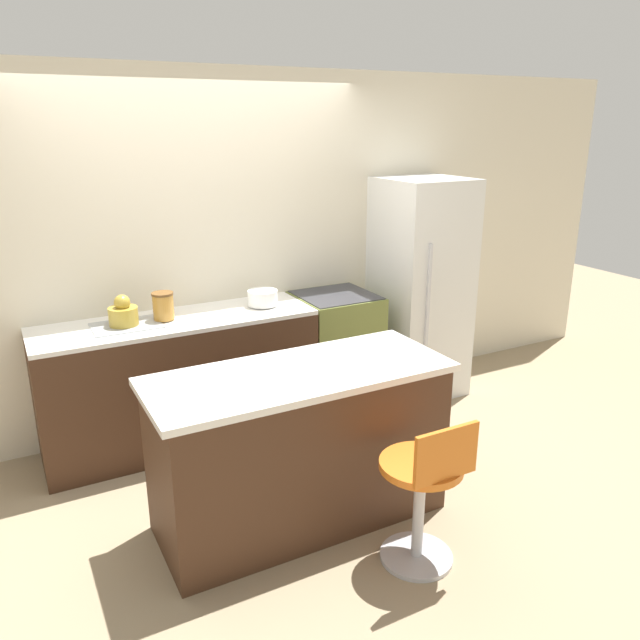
{
  "coord_description": "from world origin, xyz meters",
  "views": [
    {
      "loc": [
        -1.34,
        -3.75,
        2.24
      ],
      "look_at": [
        0.51,
        -0.31,
        0.98
      ],
      "focal_mm": 35.0,
      "sensor_mm": 36.0,
      "label": 1
    }
  ],
  "objects": [
    {
      "name": "ground_plane",
      "position": [
        0.0,
        0.0,
        0.0
      ],
      "size": [
        14.0,
        14.0,
        0.0
      ],
      "primitive_type": "plane",
      "color": "#998466"
    },
    {
      "name": "wall_back",
      "position": [
        0.0,
        0.63,
        1.3
      ],
      "size": [
        8.0,
        0.06,
        2.6
      ],
      "color": "beige",
      "rests_on": "ground_plane"
    },
    {
      "name": "back_counter",
      "position": [
        -0.29,
        0.31,
        0.47
      ],
      "size": [
        1.91,
        0.58,
        0.94
      ],
      "color": "#422819",
      "rests_on": "ground_plane"
    },
    {
      "name": "kitchen_island",
      "position": [
        0.05,
        -0.92,
        0.47
      ],
      "size": [
        1.69,
        0.68,
        0.93
      ],
      "color": "#422819",
      "rests_on": "ground_plane"
    },
    {
      "name": "oven_range",
      "position": [
        0.98,
        0.31,
        0.47
      ],
      "size": [
        0.6,
        0.59,
        0.94
      ],
      "color": "olive",
      "rests_on": "ground_plane"
    },
    {
      "name": "refrigerator",
      "position": [
        1.76,
        0.27,
        0.9
      ],
      "size": [
        0.66,
        0.69,
        1.8
      ],
      "color": "silver",
      "rests_on": "ground_plane"
    },
    {
      "name": "stool_chair",
      "position": [
        0.43,
        -1.57,
        0.42
      ],
      "size": [
        0.43,
        0.43,
        0.85
      ],
      "color": "#B7B7BC",
      "rests_on": "ground_plane"
    },
    {
      "name": "kettle",
      "position": [
        -0.63,
        0.32,
        1.02
      ],
      "size": [
        0.19,
        0.19,
        0.21
      ],
      "color": "#B29333",
      "rests_on": "back_counter"
    },
    {
      "name": "mixing_bowl",
      "position": [
        0.37,
        0.32,
        0.99
      ],
      "size": [
        0.22,
        0.22,
        0.11
      ],
      "color": "white",
      "rests_on": "back_counter"
    },
    {
      "name": "canister_jar",
      "position": [
        -0.36,
        0.32,
        1.03
      ],
      "size": [
        0.15,
        0.15,
        0.19
      ],
      "color": "#B77F33",
      "rests_on": "back_counter"
    }
  ]
}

